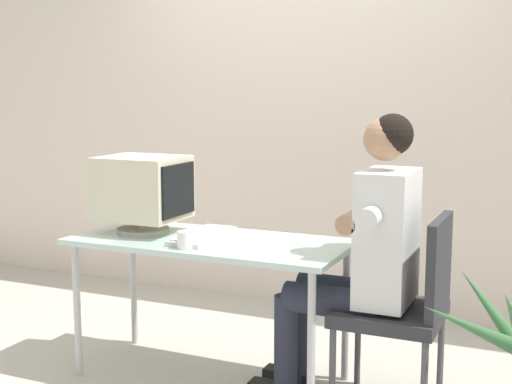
% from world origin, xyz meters
% --- Properties ---
extents(ground_plane, '(12.00, 12.00, 0.00)m').
position_xyz_m(ground_plane, '(0.00, 0.00, 0.00)').
color(ground_plane, '#B2ADA3').
extents(wall_back, '(8.00, 0.10, 3.00)m').
position_xyz_m(wall_back, '(0.30, 1.40, 1.50)').
color(wall_back, beige).
rests_on(wall_back, ground_plane).
extents(desk, '(1.37, 0.62, 0.71)m').
position_xyz_m(desk, '(0.00, 0.00, 0.65)').
color(desk, '#B7B7BC').
rests_on(desk, ground_plane).
extents(crt_monitor, '(0.43, 0.35, 0.39)m').
position_xyz_m(crt_monitor, '(-0.39, 0.02, 0.94)').
color(crt_monitor, beige).
rests_on(crt_monitor, desk).
extents(keyboard, '(0.19, 0.47, 0.03)m').
position_xyz_m(keyboard, '(-0.04, -0.00, 0.73)').
color(keyboard, silver).
rests_on(keyboard, desk).
extents(office_chair, '(0.46, 0.46, 0.90)m').
position_xyz_m(office_chair, '(0.97, 0.02, 0.51)').
color(office_chair, '#4C4C51').
rests_on(office_chair, ground_plane).
extents(person_seated, '(0.73, 0.57, 1.34)m').
position_xyz_m(person_seated, '(0.77, 0.02, 0.72)').
color(person_seated, silver).
rests_on(person_seated, ground_plane).
extents(desk_mug, '(0.07, 0.09, 0.08)m').
position_xyz_m(desk_mug, '(-0.01, -0.23, 0.75)').
color(desk_mug, white).
rests_on(desk_mug, desk).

